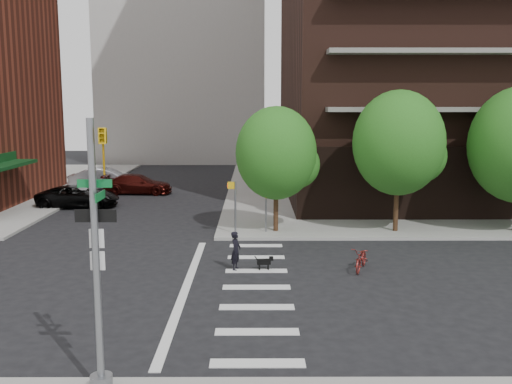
{
  "coord_description": "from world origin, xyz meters",
  "views": [
    {
      "loc": [
        2.92,
        -19.44,
        6.43
      ],
      "look_at": [
        3.0,
        6.0,
        2.5
      ],
      "focal_mm": 40.0,
      "sensor_mm": 36.0,
      "label": 1
    }
  ],
  "objects_px": {
    "traffic_signal": "(98,278)",
    "scooter": "(361,258)",
    "parked_car_black": "(78,196)",
    "parked_car_maroon": "(138,184)",
    "dog_walker": "(236,251)",
    "parked_car_silver": "(106,179)"
  },
  "relations": [
    {
      "from": "traffic_signal",
      "to": "parked_car_maroon",
      "type": "distance_m",
      "value": 29.32
    },
    {
      "from": "dog_walker",
      "to": "traffic_signal",
      "type": "bearing_deg",
      "value": -178.64
    },
    {
      "from": "parked_car_black",
      "to": "scooter",
      "type": "relative_size",
      "value": 2.78
    },
    {
      "from": "traffic_signal",
      "to": "scooter",
      "type": "bearing_deg",
      "value": 51.73
    },
    {
      "from": "traffic_signal",
      "to": "parked_car_maroon",
      "type": "bearing_deg",
      "value": 99.9
    },
    {
      "from": "traffic_signal",
      "to": "dog_walker",
      "type": "bearing_deg",
      "value": 74.6
    },
    {
      "from": "parked_car_silver",
      "to": "scooter",
      "type": "relative_size",
      "value": 2.92
    },
    {
      "from": "traffic_signal",
      "to": "scooter",
      "type": "xyz_separation_m",
      "value": [
        7.58,
        9.6,
        -2.23
      ]
    },
    {
      "from": "parked_car_black",
      "to": "parked_car_maroon",
      "type": "xyz_separation_m",
      "value": [
        2.64,
        5.45,
        0.02
      ]
    },
    {
      "from": "parked_car_maroon",
      "to": "dog_walker",
      "type": "xyz_separation_m",
      "value": [
        7.7,
        -19.13,
        0.05
      ]
    },
    {
      "from": "parked_car_maroon",
      "to": "dog_walker",
      "type": "height_order",
      "value": "dog_walker"
    },
    {
      "from": "parked_car_silver",
      "to": "dog_walker",
      "type": "height_order",
      "value": "parked_car_silver"
    },
    {
      "from": "traffic_signal",
      "to": "parked_car_silver",
      "type": "xyz_separation_m",
      "value": [
        -7.73,
        30.33,
        -1.83
      ]
    },
    {
      "from": "parked_car_maroon",
      "to": "dog_walker",
      "type": "relative_size",
      "value": 3.21
    },
    {
      "from": "parked_car_maroon",
      "to": "dog_walker",
      "type": "distance_m",
      "value": 20.63
    },
    {
      "from": "parked_car_maroon",
      "to": "scooter",
      "type": "distance_m",
      "value": 22.99
    },
    {
      "from": "parked_car_silver",
      "to": "dog_walker",
      "type": "bearing_deg",
      "value": -157.36
    },
    {
      "from": "traffic_signal",
      "to": "scooter",
      "type": "relative_size",
      "value": 3.33
    },
    {
      "from": "traffic_signal",
      "to": "dog_walker",
      "type": "relative_size",
      "value": 3.92
    },
    {
      "from": "parked_car_maroon",
      "to": "scooter",
      "type": "height_order",
      "value": "parked_car_maroon"
    },
    {
      "from": "scooter",
      "to": "dog_walker",
      "type": "distance_m",
      "value": 4.92
    },
    {
      "from": "traffic_signal",
      "to": "parked_car_maroon",
      "type": "height_order",
      "value": "traffic_signal"
    }
  ]
}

